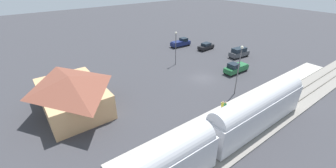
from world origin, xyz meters
name	(u,v)px	position (x,y,z in m)	size (l,w,h in m)	color
ground_plane	(203,78)	(0.00, 0.00, 0.00)	(200.00, 200.00, 0.00)	#38383D
railway_track	(274,113)	(-14.00, 0.00, 0.09)	(4.80, 70.00, 0.30)	gray
platform	(249,100)	(-10.00, 0.00, 0.15)	(3.20, 46.00, 0.30)	#B7B2A8
passenger_train	(210,137)	(-14.00, 13.32, 2.86)	(2.93, 33.15, 4.98)	silver
station_building	(72,93)	(4.00, 22.00, 2.71)	(12.57, 8.53, 5.24)	tan
pedestrian_on_platform	(222,106)	(-9.53, 5.89, 1.28)	(0.36, 0.36, 1.71)	brown
pedestrian_waiting_far	(225,106)	(-9.84, 5.70, 1.28)	(0.36, 0.36, 1.71)	#23284C
suv_charcoal	(239,52)	(3.02, -14.68, 1.15)	(2.36, 5.04, 2.22)	#47494F
pickup_navy	(181,43)	(17.30, -9.04, 1.03)	(2.24, 5.49, 2.14)	navy
sedan_black	(206,46)	(11.42, -12.46, 0.88)	(2.18, 4.63, 1.74)	black
pickup_green	(236,68)	(-2.02, -6.96, 1.03)	(1.99, 5.41, 2.14)	#236638
light_pole_near_platform	(239,65)	(-7.20, 0.00, 5.09)	(0.44, 0.44, 8.14)	#515156
light_pole_lot_center	(176,44)	(8.33, -0.08, 4.50)	(0.44, 0.44, 7.06)	#515156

